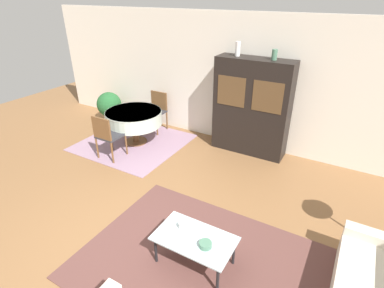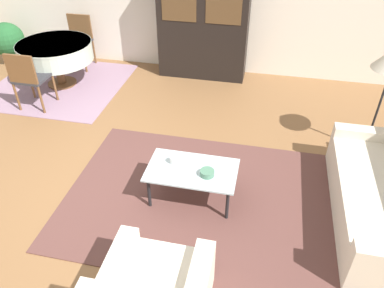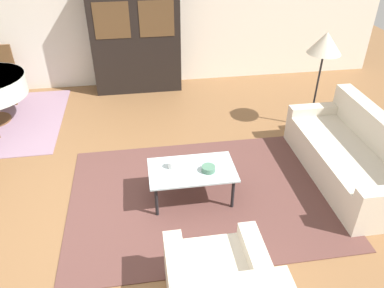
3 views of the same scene
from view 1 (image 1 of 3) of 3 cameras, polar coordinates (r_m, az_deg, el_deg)
ground_plane at (r=4.32m, az=-12.30°, el=-18.26°), size 14.00×14.00×0.00m
wall_back at (r=6.39m, az=8.68°, el=11.63°), size 10.00×0.06×2.70m
area_rug at (r=4.00m, az=2.41°, el=-22.11°), size 3.08×2.20×0.01m
dining_rug at (r=6.82m, az=-11.04°, el=0.30°), size 2.14×2.07×0.01m
coffee_table at (r=3.76m, az=0.50°, el=-17.88°), size 0.96×0.57×0.40m
display_cabinet at (r=6.11m, az=11.26°, el=6.86°), size 1.49×0.47×1.92m
dining_table at (r=6.59m, az=-11.00°, el=4.90°), size 1.20×1.20×0.73m
dining_chair_near at (r=6.07m, az=-15.87°, el=1.78°), size 0.44×0.44×0.91m
dining_chair_far at (r=7.19m, az=-6.78°, el=6.68°), size 0.44×0.44×0.91m
cup at (r=3.83m, az=-1.83°, el=-15.25°), size 0.10×0.10×0.08m
bowl at (r=3.62m, az=2.55°, el=-18.59°), size 0.15×0.15×0.06m
vase_tall at (r=5.95m, az=8.72°, el=17.48°), size 0.09×0.09×0.27m
vase_short at (r=5.74m, az=15.44°, el=16.09°), size 0.10×0.10×0.19m
potted_plant at (r=7.97m, az=-15.48°, el=7.09°), size 0.62×0.62×0.76m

